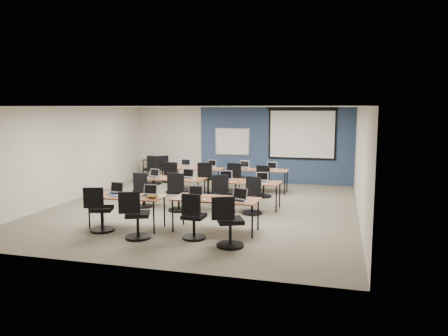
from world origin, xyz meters
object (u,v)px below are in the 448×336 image
(task_chair_3, at_px, (229,226))
(laptop_6, at_px, (225,178))
(training_table_front_right, at_px, (216,200))
(whiteboard, at_px, (232,142))
(laptop_4, at_px, (153,175))
(task_chair_7, at_px, (252,199))
(task_chair_5, at_px, (178,195))
(laptop_9, at_px, (211,165))
(task_chair_1, at_px, (136,219))
(task_chair_2, at_px, (193,220))
(laptop_11, at_px, (272,168))
(laptop_3, at_px, (239,198))
(task_chair_11, at_px, (263,184))
(laptop_5, at_px, (187,176))
(training_table_back_left, at_px, (197,169))
(task_chair_6, at_px, (224,197))
(laptop_2, at_px, (195,194))
(projector_screen, at_px, (302,131))
(utility_table, at_px, (155,162))
(task_chair_8, at_px, (173,180))
(spare_chair_a, at_px, (167,171))
(task_chair_4, at_px, (143,193))
(training_table_mid_left, at_px, (175,180))
(training_table_front_left, at_px, (127,198))
(task_chair_10, at_px, (235,182))
(laptop_8, at_px, (185,165))
(task_chair_0, at_px, (100,213))
(laptop_1, at_px, (149,193))
(training_table_back_right, at_px, (261,171))
(task_chair_9, at_px, (207,181))
(laptop_10, at_px, (244,166))
(spare_chair_b, at_px, (153,172))
(laptop_7, at_px, (262,179))
(training_table_mid_right, at_px, (246,183))

(task_chair_3, height_order, laptop_6, task_chair_3)
(training_table_front_right, bearing_deg, whiteboard, 103.01)
(laptop_4, relative_size, task_chair_7, 0.31)
(task_chair_5, height_order, laptop_9, task_chair_5)
(task_chair_1, relative_size, task_chair_2, 1.04)
(task_chair_5, relative_size, laptop_11, 3.34)
(laptop_3, xyz_separation_m, task_chair_11, (-0.18, 4.00, -0.39))
(laptop_5, relative_size, laptop_6, 1.01)
(training_table_back_left, xyz_separation_m, task_chair_6, (1.65, -2.79, -0.27))
(laptop_2, relative_size, laptop_9, 1.07)
(projector_screen, xyz_separation_m, utility_table, (-5.40, -0.36, -1.23))
(task_chair_1, bearing_deg, task_chair_8, 81.91)
(utility_table, height_order, spare_chair_a, spare_chair_a)
(task_chair_4, xyz_separation_m, laptop_6, (2.13, 0.65, 0.40))
(training_table_mid_left, bearing_deg, projector_screen, 56.39)
(training_table_front_left, height_order, utility_table, utility_table)
(task_chair_10, relative_size, utility_table, 1.13)
(laptop_8, height_order, task_chair_8, task_chair_8)
(training_table_front_right, distance_m, task_chair_2, 0.81)
(projector_screen, relative_size, task_chair_4, 2.49)
(task_chair_0, height_order, task_chair_2, task_chair_0)
(task_chair_2, distance_m, task_chair_11, 4.62)
(laptop_2, height_order, task_chair_3, task_chair_3)
(laptop_5, relative_size, laptop_9, 1.16)
(laptop_6, xyz_separation_m, task_chair_7, (0.88, -0.63, -0.39))
(laptop_3, height_order, task_chair_8, task_chair_8)
(laptop_1, relative_size, task_chair_10, 0.32)
(training_table_back_right, bearing_deg, task_chair_4, -131.74)
(task_chair_8, distance_m, task_chair_9, 1.13)
(laptop_4, xyz_separation_m, task_chair_5, (1.03, -0.77, -0.36))
(task_chair_8, bearing_deg, laptop_10, 19.20)
(laptop_3, bearing_deg, task_chair_9, 135.40)
(utility_table, relative_size, spare_chair_b, 0.87)
(training_table_mid_left, height_order, task_chair_1, task_chair_1)
(laptop_7, bearing_deg, laptop_3, -98.20)
(training_table_back_right, bearing_deg, laptop_11, 10.94)
(task_chair_5, bearing_deg, utility_table, 122.81)
(task_chair_9, bearing_deg, task_chair_11, -7.01)
(training_table_front_left, height_order, laptop_6, laptop_6)
(training_table_front_right, xyz_separation_m, laptop_7, (0.58, 2.38, 0.10))
(training_table_front_left, relative_size, training_table_front_right, 0.90)
(training_table_front_left, distance_m, training_table_mid_right, 3.39)
(laptop_5, bearing_deg, laptop_8, 121.18)
(task_chair_8, relative_size, spare_chair_a, 1.03)
(task_chair_3, relative_size, utility_table, 1.14)
(laptop_9, bearing_deg, laptop_3, -57.68)
(training_table_mid_right, bearing_deg, task_chair_5, -148.74)
(training_table_mid_left, relative_size, training_table_back_left, 0.99)
(laptop_1, bearing_deg, laptop_9, 94.56)
(task_chair_3, height_order, task_chair_5, task_chair_5)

